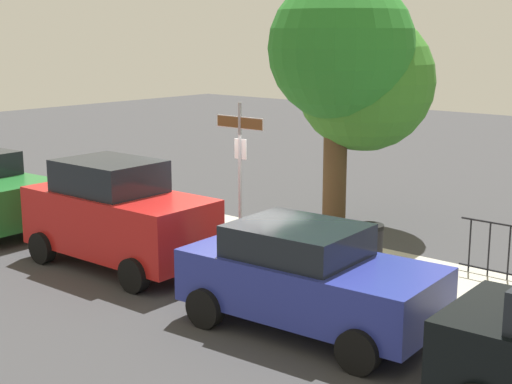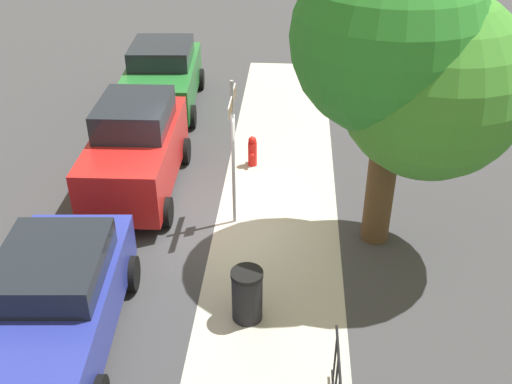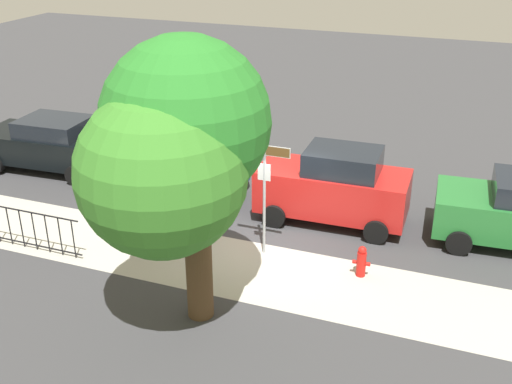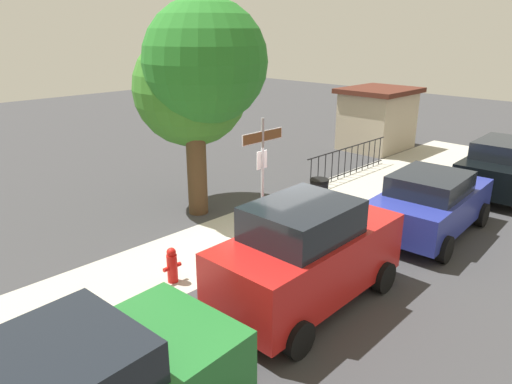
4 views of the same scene
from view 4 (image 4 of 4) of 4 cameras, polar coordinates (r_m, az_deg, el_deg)
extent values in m
plane|color=#38383A|center=(11.36, 2.45, -7.21)|extent=(60.00, 60.00, 0.00)
cube|color=#AEAB9E|center=(13.51, 4.10, -2.78)|extent=(24.00, 2.60, 0.00)
cylinder|color=#9EA0A5|center=(10.95, 0.78, 0.77)|extent=(0.07, 0.07, 3.17)
cube|color=brown|center=(10.64, 0.80, 6.74)|extent=(1.23, 0.02, 0.22)
cube|color=white|center=(10.64, 0.81, 6.74)|extent=(1.26, 0.02, 0.25)
cube|color=silver|center=(10.79, 0.71, 3.91)|extent=(0.32, 0.02, 0.42)
cylinder|color=#4B3721|center=(13.34, -7.16, 2.78)|extent=(0.55, 0.55, 2.62)
sphere|color=#347F28|center=(13.03, -6.08, 15.00)|extent=(2.85, 2.85, 2.85)
sphere|color=#277826|center=(12.82, -6.16, 15.41)|extent=(3.29, 3.29, 3.29)
sphere|color=#29812E|center=(13.26, -7.56, 11.64)|extent=(2.17, 2.17, 2.17)
sphere|color=#387D27|center=(13.61, -7.88, 12.30)|extent=(3.23, 3.23, 3.23)
cube|color=black|center=(5.82, -24.36, -19.51)|extent=(2.13, 1.83, 0.54)
cylinder|color=black|center=(7.86, -14.66, -18.50)|extent=(0.65, 0.26, 0.64)
cube|color=red|center=(9.03, 6.41, -8.23)|extent=(4.08, 1.82, 1.17)
cube|color=black|center=(8.48, 5.64, -3.40)|extent=(1.98, 1.56, 0.63)
cylinder|color=black|center=(10.74, 7.07, -7.08)|extent=(0.65, 0.24, 0.64)
cylinder|color=black|center=(9.95, 15.16, -9.89)|extent=(0.65, 0.24, 0.64)
cylinder|color=black|center=(8.93, -3.75, -12.82)|extent=(0.65, 0.24, 0.64)
cylinder|color=black|center=(7.97, 5.15, -17.30)|extent=(0.65, 0.24, 0.64)
cube|color=navy|center=(12.87, 20.38, -1.59)|extent=(4.14, 2.09, 0.85)
cube|color=black|center=(12.44, 20.34, 0.98)|extent=(2.04, 1.72, 0.49)
cylinder|color=black|center=(14.51, 18.84, -0.88)|extent=(0.65, 0.26, 0.64)
cylinder|color=black|center=(14.01, 25.65, -2.50)|extent=(0.65, 0.26, 0.64)
cylinder|color=black|center=(12.16, 13.84, -4.26)|extent=(0.65, 0.26, 0.64)
cylinder|color=black|center=(11.56, 21.86, -6.42)|extent=(0.65, 0.26, 0.64)
cube|color=black|center=(17.12, 28.00, 2.47)|extent=(4.50, 2.12, 0.91)
cube|color=black|center=(16.71, 28.15, 4.62)|extent=(2.20, 1.77, 0.52)
cylinder|color=black|center=(18.87, 26.22, 2.69)|extent=(0.65, 0.25, 0.64)
cylinder|color=black|center=(16.09, 23.15, 0.52)|extent=(0.65, 0.25, 0.64)
cylinder|color=black|center=(17.09, 11.20, 5.31)|extent=(4.67, 0.04, 0.04)
cylinder|color=black|center=(17.33, 11.00, 2.33)|extent=(4.67, 0.04, 0.04)
cylinder|color=black|center=(15.54, 6.65, 2.16)|extent=(0.03, 0.03, 1.05)
cylinder|color=black|center=(15.84, 7.52, 2.45)|extent=(0.03, 0.03, 1.05)
cylinder|color=black|center=(16.14, 8.37, 2.73)|extent=(0.03, 0.03, 1.05)
cylinder|color=black|center=(16.45, 9.18, 2.99)|extent=(0.03, 0.03, 1.05)
cylinder|color=black|center=(16.75, 9.96, 3.25)|extent=(0.03, 0.03, 1.05)
cylinder|color=black|center=(17.07, 10.72, 3.50)|extent=(0.03, 0.03, 1.05)
cylinder|color=black|center=(17.38, 11.45, 3.74)|extent=(0.03, 0.03, 1.05)
cylinder|color=black|center=(17.70, 12.15, 3.97)|extent=(0.03, 0.03, 1.05)
cylinder|color=black|center=(18.02, 12.83, 4.19)|extent=(0.03, 0.03, 1.05)
cylinder|color=black|center=(18.34, 13.48, 4.40)|extent=(0.03, 0.03, 1.05)
cylinder|color=black|center=(18.67, 14.11, 4.60)|extent=(0.03, 0.03, 1.05)
cylinder|color=black|center=(18.99, 14.72, 4.80)|extent=(0.03, 0.03, 1.05)
cube|color=tan|center=(21.44, 14.43, 8.32)|extent=(2.84, 2.33, 2.43)
cube|color=#4C2319|center=(21.25, 14.73, 11.80)|extent=(3.20, 2.69, 0.20)
cylinder|color=red|center=(10.11, -10.09, -9.07)|extent=(0.22, 0.22, 0.62)
sphere|color=red|center=(9.94, -10.22, -7.19)|extent=(0.20, 0.20, 0.20)
cylinder|color=red|center=(10.02, -10.85, -9.21)|extent=(0.10, 0.09, 0.09)
cylinder|color=red|center=(10.17, -9.36, -8.63)|extent=(0.10, 0.09, 0.09)
cylinder|color=black|center=(13.71, 7.59, -0.57)|extent=(0.52, 0.52, 0.90)
cylinder|color=black|center=(13.55, 7.68, 1.38)|extent=(0.55, 0.55, 0.08)
camera|label=1|loc=(18.21, 58.89, 8.60)|focal=52.52mm
camera|label=2|loc=(19.90, 21.54, 24.27)|focal=41.80mm
camera|label=3|loc=(20.34, -40.45, 23.12)|focal=43.50mm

